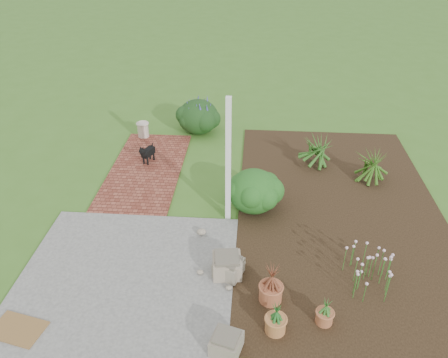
# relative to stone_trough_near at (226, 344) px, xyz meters

# --- Properties ---
(ground) EXTENTS (80.00, 80.00, 0.00)m
(ground) POSITION_rel_stone_trough_near_xyz_m (-0.48, 2.91, -0.17)
(ground) COLOR #3D6A21
(ground) RESTS_ON ground
(concrete_patio) EXTENTS (3.50, 3.50, 0.04)m
(concrete_patio) POSITION_rel_stone_trough_near_xyz_m (-1.73, 1.16, -0.15)
(concrete_patio) COLOR #5B5B59
(concrete_patio) RESTS_ON ground
(brick_path) EXTENTS (1.60, 3.50, 0.04)m
(brick_path) POSITION_rel_stone_trough_near_xyz_m (-2.18, 4.66, -0.15)
(brick_path) COLOR maroon
(brick_path) RESTS_ON ground
(garden_bed) EXTENTS (4.00, 7.00, 0.03)m
(garden_bed) POSITION_rel_stone_trough_near_xyz_m (2.02, 3.41, -0.15)
(garden_bed) COLOR black
(garden_bed) RESTS_ON ground
(veranda_post) EXTENTS (0.10, 0.10, 2.50)m
(veranda_post) POSITION_rel_stone_trough_near_xyz_m (-0.18, 3.01, 1.08)
(veranda_post) COLOR white
(veranda_post) RESTS_ON ground
(stone_trough_near) EXTENTS (0.48, 0.48, 0.26)m
(stone_trough_near) POSITION_rel_stone_trough_near_xyz_m (0.00, 0.00, 0.00)
(stone_trough_near) COLOR #79715D
(stone_trough_near) RESTS_ON concrete_patio
(stone_trough_mid) EXTENTS (0.54, 0.54, 0.27)m
(stone_trough_mid) POSITION_rel_stone_trough_near_xyz_m (-0.06, 1.44, 0.01)
(stone_trough_mid) COLOR gray
(stone_trough_mid) RESTS_ON concrete_patio
(stone_trough_far) EXTENTS (0.52, 0.52, 0.31)m
(stone_trough_far) POSITION_rel_stone_trough_near_xyz_m (-0.09, 1.47, 0.02)
(stone_trough_far) COLOR gray
(stone_trough_far) RESTS_ON concrete_patio
(coir_doormat) EXTENTS (0.83, 0.63, 0.02)m
(coir_doormat) POSITION_rel_stone_trough_near_xyz_m (-3.00, 0.11, -0.12)
(coir_doormat) COLOR brown
(coir_doormat) RESTS_ON concrete_patio
(black_dog) EXTENTS (0.29, 0.51, 0.46)m
(black_dog) POSITION_rel_stone_trough_near_xyz_m (-2.20, 4.95, 0.15)
(black_dog) COLOR black
(black_dog) RESTS_ON brick_path
(cream_ceramic_urn) EXTENTS (0.37, 0.37, 0.38)m
(cream_ceramic_urn) POSITION_rel_stone_trough_near_xyz_m (-2.61, 6.29, 0.06)
(cream_ceramic_urn) COLOR beige
(cream_ceramic_urn) RESTS_ON brick_path
(evergreen_shrub) EXTENTS (1.06, 1.06, 0.86)m
(evergreen_shrub) POSITION_rel_stone_trough_near_xyz_m (0.30, 3.33, 0.29)
(evergreen_shrub) COLOR #133F18
(evergreen_shrub) RESTS_ON garden_bed
(agapanthus_clump_back) EXTENTS (1.01, 1.01, 0.85)m
(agapanthus_clump_back) POSITION_rel_stone_trough_near_xyz_m (2.83, 4.57, 0.29)
(agapanthus_clump_back) COLOR #14420C
(agapanthus_clump_back) RESTS_ON garden_bed
(agapanthus_clump_front) EXTENTS (1.20, 1.20, 0.89)m
(agapanthus_clump_front) POSITION_rel_stone_trough_near_xyz_m (1.70, 5.15, 0.31)
(agapanthus_clump_front) COLOR #0E3814
(agapanthus_clump_front) RESTS_ON garden_bed
(pink_flower_patch) EXTENTS (1.17, 1.17, 0.58)m
(pink_flower_patch) POSITION_rel_stone_trough_near_xyz_m (2.19, 1.41, 0.15)
(pink_flower_patch) COLOR #113D0F
(pink_flower_patch) RESTS_ON garden_bed
(terracotta_pot_bronze) EXTENTS (0.39, 0.39, 0.29)m
(terracotta_pot_bronze) POSITION_rel_stone_trough_near_xyz_m (0.61, 0.95, 0.00)
(terracotta_pot_bronze) COLOR #9D5635
(terracotta_pot_bronze) RESTS_ON garden_bed
(terracotta_pot_small_left) EXTENTS (0.32, 0.32, 0.21)m
(terracotta_pot_small_left) POSITION_rel_stone_trough_near_xyz_m (1.38, 0.58, -0.04)
(terracotta_pot_small_left) COLOR #9C5834
(terracotta_pot_small_left) RESTS_ON garden_bed
(terracotta_pot_small_right) EXTENTS (0.35, 0.35, 0.25)m
(terracotta_pot_small_right) POSITION_rel_stone_trough_near_xyz_m (0.67, 0.38, -0.01)
(terracotta_pot_small_right) COLOR #A86939
(terracotta_pot_small_right) RESTS_ON garden_bed
(purple_flowering_bush) EXTENTS (1.19, 1.19, 0.91)m
(purple_flowering_bush) POSITION_rel_stone_trough_near_xyz_m (-1.22, 6.75, 0.29)
(purple_flowering_bush) COLOR black
(purple_flowering_bush) RESTS_ON ground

